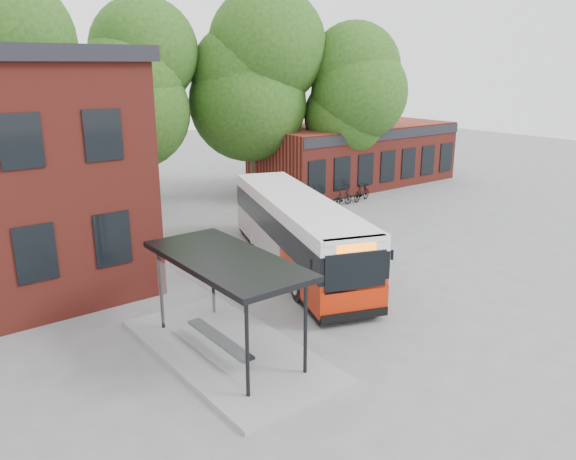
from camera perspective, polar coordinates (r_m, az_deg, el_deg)
ground at (r=19.68m, az=3.69°, el=-7.27°), size 100.00×100.00×0.00m
shop_row at (r=38.95m, az=6.83°, el=7.64°), size 14.00×6.20×4.00m
bus_shelter at (r=15.91m, az=-6.18°, el=-7.61°), size 3.60×7.00×2.90m
bike_rail at (r=32.59m, az=4.40°, el=2.72°), size 5.20×0.10×0.38m
tree_0 at (r=30.16m, az=-26.54°, el=10.20°), size 7.92×7.92×11.00m
tree_1 at (r=33.23m, az=-14.81°, el=11.27°), size 7.92×7.92×10.40m
tree_2 at (r=35.68m, az=-3.58°, el=12.58°), size 7.92×7.92×11.00m
tree_3 at (r=35.82m, az=6.91°, el=11.13°), size 7.04×7.04×9.28m
city_bus at (r=22.39m, az=0.95°, el=-0.34°), size 6.11×11.46×2.87m
bicycle_0 at (r=31.10m, az=0.49°, el=2.60°), size 1.79×0.87×0.90m
bicycle_1 at (r=30.75m, az=1.91°, el=2.52°), size 1.72×0.94×0.99m
bicycle_2 at (r=31.20m, az=2.34°, el=2.66°), size 1.83×0.78×0.93m
bicycle_3 at (r=32.58m, az=2.16°, el=3.39°), size 1.86×1.18×1.08m
bicycle_5 at (r=32.80m, az=5.57°, el=3.27°), size 1.55×0.51×0.92m
bicycle_7 at (r=34.02m, az=7.50°, el=3.80°), size 1.82×0.96×1.05m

